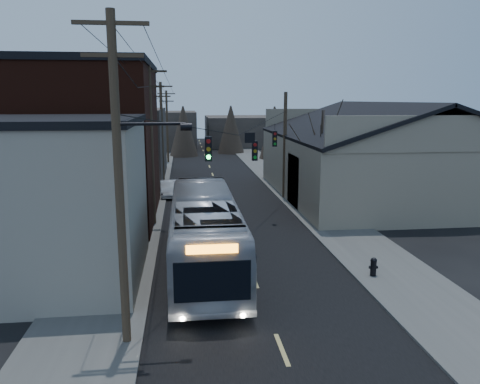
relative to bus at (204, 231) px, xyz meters
name	(u,v)px	position (x,y,z in m)	size (l,w,h in m)	color
road_surface	(218,188)	(2.11, 20.16, -1.80)	(9.00, 110.00, 0.02)	black
sidewalk_left	(145,189)	(-4.39, 20.16, -1.75)	(4.00, 110.00, 0.12)	#474744
sidewalk_right	(288,186)	(8.61, 20.16, -1.75)	(4.00, 110.00, 0.12)	#474744
building_clapboard	(45,204)	(-6.89, -0.84, 1.69)	(8.00, 8.00, 7.00)	gray
building_brick	(76,145)	(-7.89, 10.16, 3.19)	(10.00, 12.00, 10.00)	black
building_left_far	(118,145)	(-7.39, 26.16, 1.69)	(9.00, 14.00, 7.00)	#312B27
warehouse	(380,164)	(15.11, 15.16, 0.89)	(16.16, 20.60, 7.73)	gray
building_far_left	(165,130)	(-3.89, 55.16, 1.19)	(10.00, 12.00, 6.00)	#312B27
building_far_right	(241,131)	(9.11, 60.16, 0.69)	(12.00, 14.00, 5.00)	#312B27
bare_tree	(321,162)	(8.61, 10.16, 1.79)	(0.40, 0.40, 7.20)	black
utility_lines	(182,139)	(-1.00, 14.30, 3.15)	(11.24, 45.28, 10.50)	#382B1E
bus	(204,231)	(0.00, 0.00, 0.00)	(3.04, 12.99, 3.62)	#A1A4AD
parked_car	(169,189)	(-2.19, 17.16, -1.16)	(1.36, 3.91, 1.29)	#A5A9AC
fire_hydrant	(373,266)	(7.47, -2.26, -1.24)	(0.40, 0.29, 0.85)	black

